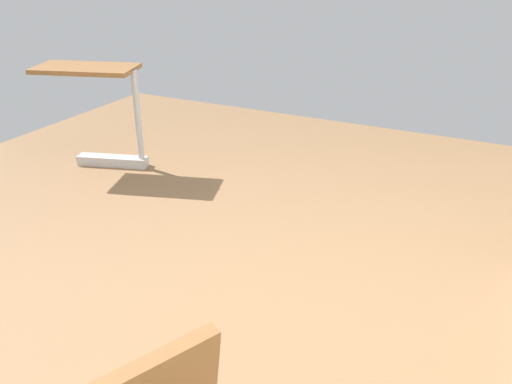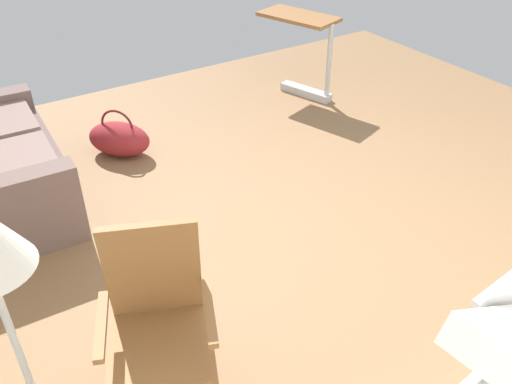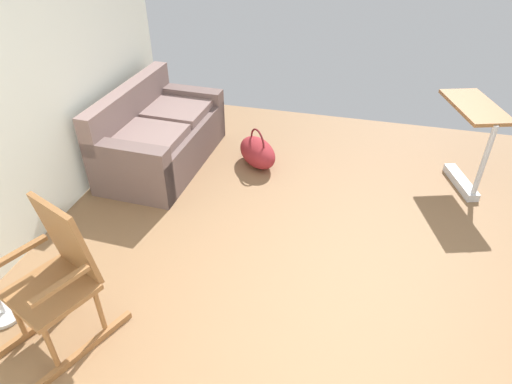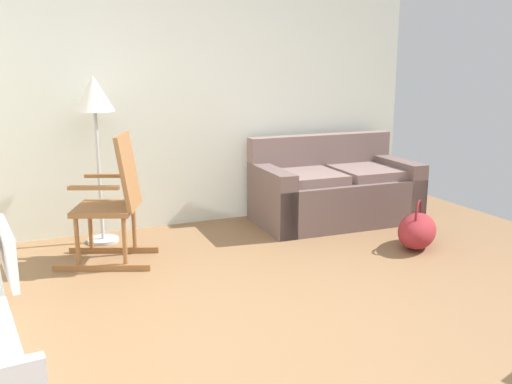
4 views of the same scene
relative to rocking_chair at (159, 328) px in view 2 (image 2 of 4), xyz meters
name	(u,v)px [view 2 (image 2 of 4)]	position (x,y,z in m)	size (l,w,h in m)	color
ground_plane	(334,226)	(0.63, -1.63, -0.50)	(6.55, 6.55, 0.00)	olive
rocking_chair	(159,328)	(0.00, 0.00, 0.00)	(0.88, 0.73, 1.05)	brown
overbed_table	(304,46)	(2.64, -2.83, 0.03)	(0.88, 0.63, 0.84)	#B2B5BA
duffel_bag	(119,139)	(2.48, -0.71, -0.35)	(0.63, 0.61, 0.43)	maroon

